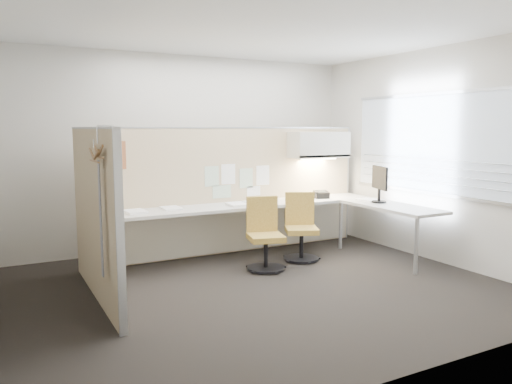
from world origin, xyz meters
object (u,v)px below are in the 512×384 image
monitor (379,182)px  phone (321,195)px  desk (271,213)px  chair_left (265,236)px  chair_right (301,229)px

monitor → phone: monitor is taller
desk → monitor: 1.56m
phone → chair_left: bearing=-137.8°
chair_left → monitor: monitor is taller
phone → monitor: bearing=-43.8°
monitor → chair_left: bearing=105.6°
desk → monitor: monitor is taller
chair_right → monitor: monitor is taller
desk → chair_right: 0.47m
chair_left → monitor: bearing=11.1°
monitor → phone: (-0.44, 0.76, -0.24)m
chair_right → phone: size_ratio=3.48×
chair_left → desk: bearing=68.1°
chair_left → phone: chair_left is taller
desk → phone: phone is taller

